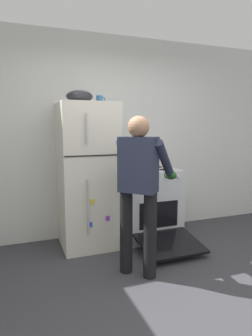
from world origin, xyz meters
The scene contains 8 objects.
ground centered at (0.00, 0.00, 0.00)m, with size 8.00×8.00×0.00m, color #38383D.
kitchen_wall_back centered at (0.00, 1.95, 1.35)m, with size 6.00×0.10×2.70m, color silver.
refrigerator centered at (-0.37, 1.57, 0.89)m, with size 0.68×0.72×1.78m.
stove_range centered at (0.47, 1.55, 0.46)m, with size 0.76×1.23×0.94m.
person_cook centered at (-0.05, 0.66, 0.96)m, with size 0.70×0.73×1.60m.
red_pot centered at (0.31, 1.52, 1.00)m, with size 0.36×0.26×0.12m.
coffee_mug centered at (-0.18, 1.62, 1.83)m, with size 0.11×0.08×0.10m.
mixing_bowl centered at (-0.45, 1.57, 1.85)m, with size 0.32×0.32×0.14m, color black.
Camera 1 is at (-1.19, -1.97, 1.50)m, focal length 31.46 mm.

